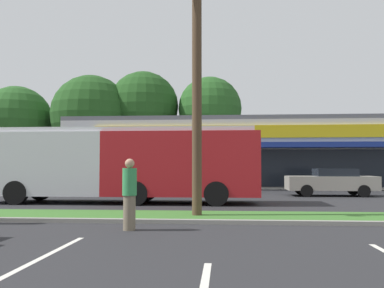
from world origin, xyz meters
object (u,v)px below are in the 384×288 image
Objects in this scene: city_bus at (121,163)px; car_4 at (331,182)px; utility_pole at (193,33)px; pedestrian_near_bench at (129,194)px.

car_4 is (10.27, 5.05, -0.99)m from city_bus.
city_bus is (-3.54, 5.28, -3.99)m from utility_pole.
utility_pole reaches higher than city_bus.
city_bus is 7.95m from pedestrian_near_bench.
pedestrian_near_bench is at bearing -121.39° from utility_pole.
city_bus is 6.65× the size of pedestrian_near_bench.
utility_pole is 0.90× the size of city_bus.
city_bus is at bearing 123.82° from utility_pole.
pedestrian_near_bench is (-1.43, -2.34, -4.85)m from utility_pole.
utility_pole is 6.00× the size of pedestrian_near_bench.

